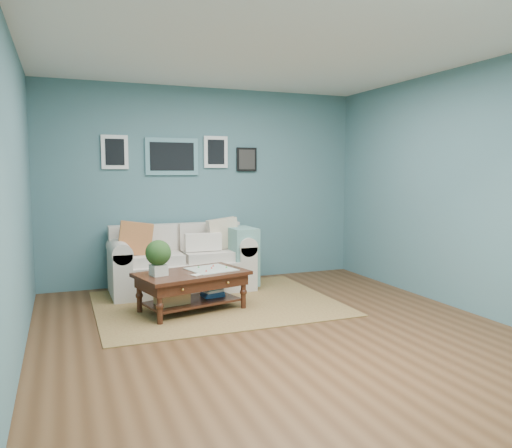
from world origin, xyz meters
TOP-DOWN VIEW (x-y plane):
  - room_shell at (-0.01, 0.06)m, footprint 5.00×5.02m
  - area_rug at (-0.25, 1.22)m, footprint 2.73×2.18m
  - loveseat at (-0.40, 2.02)m, footprint 1.85×0.84m
  - coffee_table at (-0.65, 1.01)m, footprint 1.31×0.95m

SIDE VIEW (x-z plane):
  - area_rug at x=-0.25m, z-range 0.00..0.01m
  - coffee_table at x=-0.65m, z-range -0.05..0.78m
  - loveseat at x=-0.40m, z-range -0.09..0.86m
  - room_shell at x=-0.01m, z-range 0.01..2.71m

